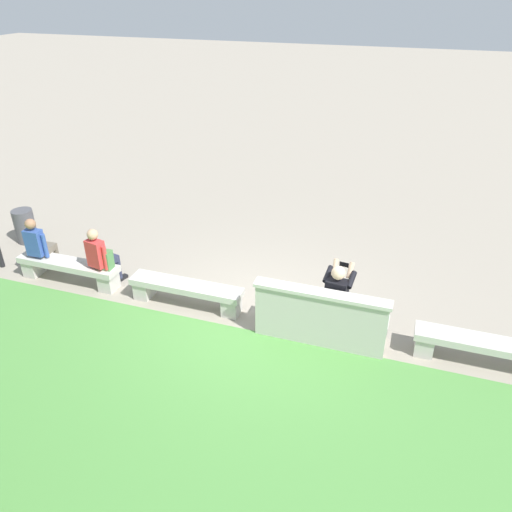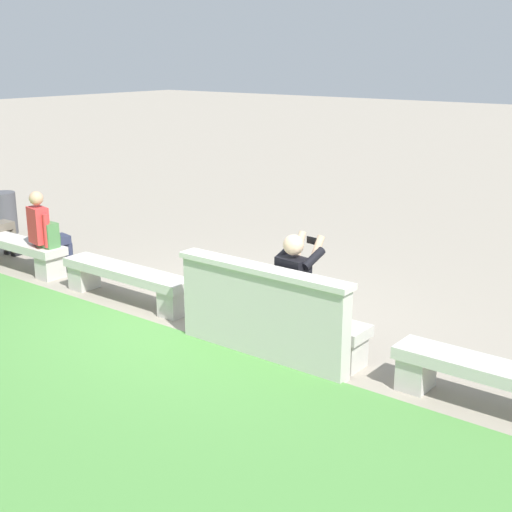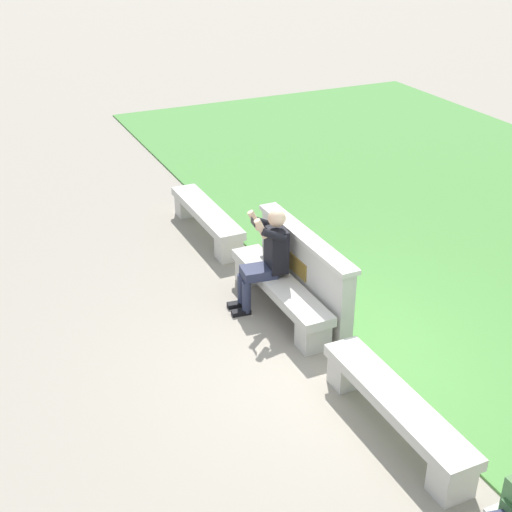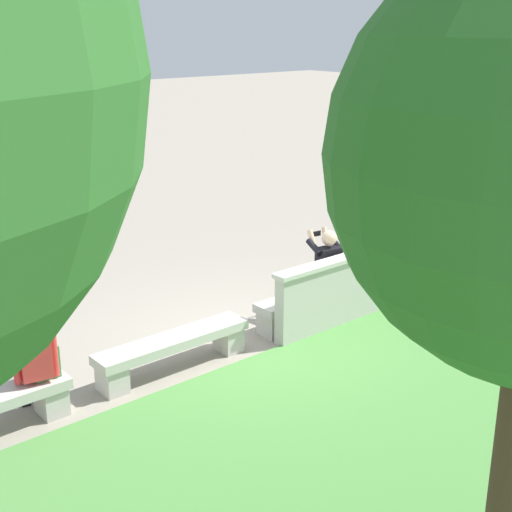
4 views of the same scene
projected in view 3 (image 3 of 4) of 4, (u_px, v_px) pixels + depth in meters
name	position (u px, v px, depth m)	size (l,w,h in m)	color
ground_plane	(329.00, 365.00, 7.96)	(80.00, 80.00, 0.00)	gray
bench_main	(207.00, 217.00, 10.82)	(2.09, 0.40, 0.45)	beige
bench_near	(280.00, 291.00, 8.82)	(2.09, 0.40, 0.45)	beige
bench_mid	(396.00, 408.00, 6.82)	(2.09, 0.40, 0.45)	beige
backrest_wall_with_plaque	(304.00, 270.00, 8.85)	(2.13, 0.24, 1.01)	beige
person_photographer	(267.00, 255.00, 8.76)	(0.50, 0.75, 1.32)	black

